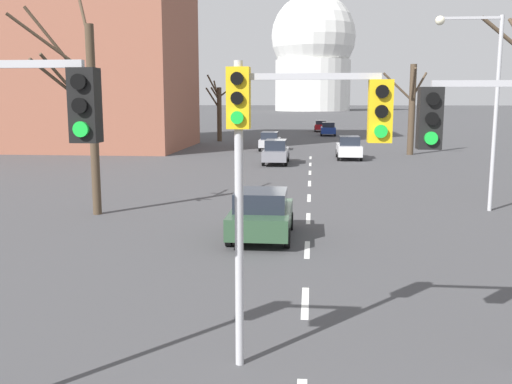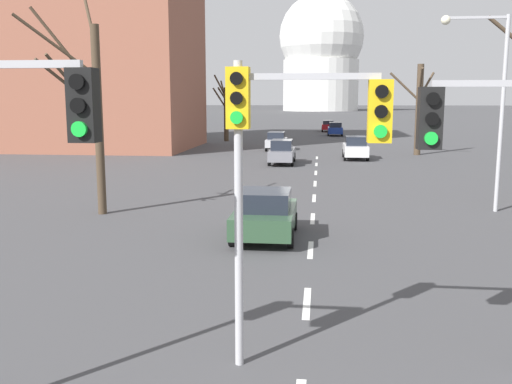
# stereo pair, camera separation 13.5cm
# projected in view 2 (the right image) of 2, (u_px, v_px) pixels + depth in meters

# --- Properties ---
(lane_stripe_1) EXTENTS (0.16, 2.00, 0.01)m
(lane_stripe_1) POSITION_uv_depth(u_px,v_px,m) (307.00, 303.00, 12.56)
(lane_stripe_1) COLOR silver
(lane_stripe_1) RESTS_ON ground_plane
(lane_stripe_2) EXTENTS (0.16, 2.00, 0.01)m
(lane_stripe_2) POSITION_uv_depth(u_px,v_px,m) (311.00, 250.00, 16.97)
(lane_stripe_2) COLOR silver
(lane_stripe_2) RESTS_ON ground_plane
(lane_stripe_3) EXTENTS (0.16, 2.00, 0.01)m
(lane_stripe_3) POSITION_uv_depth(u_px,v_px,m) (313.00, 219.00, 21.39)
(lane_stripe_3) COLOR silver
(lane_stripe_3) RESTS_ON ground_plane
(lane_stripe_4) EXTENTS (0.16, 2.00, 0.01)m
(lane_stripe_4) POSITION_uv_depth(u_px,v_px,m) (314.00, 198.00, 25.80)
(lane_stripe_4) COLOR silver
(lane_stripe_4) RESTS_ON ground_plane
(lane_stripe_5) EXTENTS (0.16, 2.00, 0.01)m
(lane_stripe_5) POSITION_uv_depth(u_px,v_px,m) (315.00, 184.00, 30.21)
(lane_stripe_5) COLOR silver
(lane_stripe_5) RESTS_ON ground_plane
(lane_stripe_6) EXTENTS (0.16, 2.00, 0.01)m
(lane_stripe_6) POSITION_uv_depth(u_px,v_px,m) (316.00, 173.00, 34.63)
(lane_stripe_6) COLOR silver
(lane_stripe_6) RESTS_ON ground_plane
(lane_stripe_7) EXTENTS (0.16, 2.00, 0.01)m
(lane_stripe_7) POSITION_uv_depth(u_px,v_px,m) (316.00, 164.00, 39.04)
(lane_stripe_7) COLOR silver
(lane_stripe_7) RESTS_ON ground_plane
(lane_stripe_8) EXTENTS (0.16, 2.00, 0.01)m
(lane_stripe_8) POSITION_uv_depth(u_px,v_px,m) (317.00, 158.00, 43.45)
(lane_stripe_8) COLOR silver
(lane_stripe_8) RESTS_ON ground_plane
(traffic_signal_near_right) EXTENTS (1.97, 0.34, 4.93)m
(traffic_signal_near_right) POSITION_uv_depth(u_px,v_px,m) (498.00, 146.00, 8.77)
(traffic_signal_near_right) COLOR #B2B2B7
(traffic_signal_near_right) RESTS_ON ground_plane
(traffic_signal_centre_tall) EXTENTS (2.56, 0.34, 5.04)m
(traffic_signal_centre_tall) POSITION_uv_depth(u_px,v_px,m) (287.00, 138.00, 8.96)
(traffic_signal_centre_tall) COLOR #B2B2B7
(traffic_signal_centre_tall) RESTS_ON ground_plane
(traffic_signal_near_left) EXTENTS (2.04, 0.34, 5.14)m
(traffic_signal_near_left) POSITION_uv_depth(u_px,v_px,m) (6.00, 140.00, 7.61)
(traffic_signal_near_left) COLOR #B2B2B7
(traffic_signal_near_left) RESTS_ON ground_plane
(street_lamp_right) EXTENTS (2.57, 0.36, 7.61)m
(street_lamp_right) POSITION_uv_depth(u_px,v_px,m) (490.00, 90.00, 22.07)
(street_lamp_right) COLOR #B2B2B7
(street_lamp_right) RESTS_ON ground_plane
(sedan_near_left) EXTENTS (1.96, 3.87, 1.57)m
(sedan_near_left) POSITION_uv_depth(u_px,v_px,m) (265.00, 214.00, 18.30)
(sedan_near_left) COLOR #2D4C33
(sedan_near_left) RESTS_ON ground_plane
(sedan_near_right) EXTENTS (1.75, 3.88, 1.54)m
(sedan_near_right) POSITION_uv_depth(u_px,v_px,m) (328.00, 126.00, 78.06)
(sedan_near_right) COLOR maroon
(sedan_near_right) RESTS_ON ground_plane
(sedan_mid_centre) EXTENTS (1.74, 4.14, 1.61)m
(sedan_mid_centre) POSITION_uv_depth(u_px,v_px,m) (276.00, 141.00, 49.70)
(sedan_mid_centre) COLOR #B7B7BC
(sedan_mid_centre) RESTS_ON ground_plane
(sedan_far_left) EXTENTS (1.80, 4.12, 1.71)m
(sedan_far_left) POSITION_uv_depth(u_px,v_px,m) (355.00, 148.00, 42.36)
(sedan_far_left) COLOR silver
(sedan_far_left) RESTS_ON ground_plane
(sedan_far_right) EXTENTS (1.82, 3.99, 1.64)m
(sedan_far_right) POSITION_uv_depth(u_px,v_px,m) (335.00, 129.00, 69.26)
(sedan_far_right) COLOR navy
(sedan_far_right) RESTS_ON ground_plane
(sedan_distant_centre) EXTENTS (1.72, 4.47, 1.68)m
(sedan_distant_centre) POSITION_uv_depth(u_px,v_px,m) (282.00, 152.00, 39.29)
(sedan_distant_centre) COLOR slate
(sedan_distant_centre) RESTS_ON ground_plane
(bare_tree_left_near) EXTENTS (2.58, 3.20, 8.62)m
(bare_tree_left_near) POSITION_uv_depth(u_px,v_px,m) (92.00, 108.00, 21.56)
(bare_tree_left_near) COLOR #473828
(bare_tree_left_near) RESTS_ON ground_plane
(bare_tree_left_far) EXTENTS (3.40, 3.26, 6.97)m
(bare_tree_left_far) POSITION_uv_depth(u_px,v_px,m) (226.00, 110.00, 60.17)
(bare_tree_left_far) COLOR #473828
(bare_tree_left_far) RESTS_ON ground_plane
(bare_tree_right_far) EXTENTS (3.79, 4.47, 7.15)m
(bare_tree_right_far) POSITION_uv_depth(u_px,v_px,m) (419.00, 107.00, 45.09)
(bare_tree_right_far) COLOR #473828
(bare_tree_right_far) RESTS_ON ground_plane
(capitol_dome) EXTENTS (31.16, 31.16, 44.02)m
(capitol_dome) POSITION_uv_depth(u_px,v_px,m) (321.00, 53.00, 211.55)
(capitol_dome) COLOR silver
(capitol_dome) RESTS_ON ground_plane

